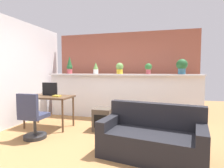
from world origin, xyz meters
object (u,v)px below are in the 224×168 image
(potted_plant_3, at_px, (148,68))
(book_on_desk, at_px, (57,96))
(potted_plant_1, at_px, (96,68))
(side_cube_shelf, at_px, (103,119))
(tv_monitor, at_px, (50,89))
(potted_plant_4, at_px, (182,66))
(office_chair, at_px, (33,120))
(potted_plant_0, at_px, (70,65))
(couch, at_px, (152,138))
(potted_plant_2, at_px, (120,68))
(desk, at_px, (49,99))

(potted_plant_3, relative_size, book_on_desk, 1.78)
(potted_plant_1, xyz_separation_m, side_cube_shelf, (0.56, -1.10, -1.17))
(potted_plant_3, bearing_deg, tv_monitor, -153.70)
(tv_monitor, distance_m, side_cube_shelf, 1.48)
(potted_plant_4, xyz_separation_m, office_chair, (-2.91, -1.93, -1.08))
(potted_plant_0, relative_size, couch, 0.31)
(side_cube_shelf, xyz_separation_m, couch, (1.13, -1.00, 0.03))
(potted_plant_2, distance_m, potted_plant_3, 0.77)
(potted_plant_2, relative_size, book_on_desk, 1.90)
(office_chair, relative_size, book_on_desk, 5.68)
(potted_plant_2, bearing_deg, potted_plant_1, 175.02)
(potted_plant_3, bearing_deg, potted_plant_0, 179.92)
(potted_plant_3, distance_m, couch, 2.37)
(potted_plant_3, xyz_separation_m, couch, (0.21, -2.07, -1.14))
(potted_plant_3, distance_m, book_on_desk, 2.42)
(potted_plant_1, height_order, potted_plant_4, potted_plant_4)
(potted_plant_0, bearing_deg, couch, -39.66)
(book_on_desk, bearing_deg, potted_plant_0, 105.19)
(potted_plant_2, bearing_deg, office_chair, -124.34)
(tv_monitor, bearing_deg, potted_plant_3, 26.30)
(potted_plant_0, bearing_deg, tv_monitor, -87.11)
(potted_plant_3, bearing_deg, potted_plant_2, -177.41)
(potted_plant_0, relative_size, book_on_desk, 3.25)
(potted_plant_2, bearing_deg, couch, -64.45)
(office_chair, bearing_deg, tv_monitor, 101.29)
(potted_plant_2, height_order, couch, potted_plant_2)
(potted_plant_1, bearing_deg, office_chair, -106.66)
(book_on_desk, bearing_deg, potted_plant_2, 46.38)
(office_chair, height_order, book_on_desk, office_chair)
(potted_plant_1, xyz_separation_m, potted_plant_2, (0.72, -0.06, -0.01))
(book_on_desk, bearing_deg, potted_plant_4, 24.36)
(potted_plant_2, distance_m, office_chair, 2.53)
(potted_plant_3, height_order, tv_monitor, potted_plant_3)
(potted_plant_3, bearing_deg, potted_plant_1, 178.93)
(potted_plant_3, bearing_deg, potted_plant_4, -1.16)
(potted_plant_4, xyz_separation_m, couch, (-0.62, -2.06, -1.19))
(potted_plant_2, relative_size, potted_plant_4, 0.79)
(potted_plant_3, height_order, side_cube_shelf, potted_plant_3)
(potted_plant_2, xyz_separation_m, tv_monitor, (-1.47, -1.07, -0.51))
(potted_plant_4, distance_m, couch, 2.45)
(potted_plant_3, bearing_deg, book_on_desk, -146.83)
(potted_plant_1, distance_m, tv_monitor, 1.46)
(potted_plant_0, height_order, side_cube_shelf, potted_plant_0)
(desk, relative_size, office_chair, 1.21)
(potted_plant_2, height_order, tv_monitor, potted_plant_2)
(potted_plant_4, distance_m, office_chair, 3.65)
(potted_plant_0, distance_m, office_chair, 2.26)
(potted_plant_0, height_order, potted_plant_3, potted_plant_0)
(potted_plant_3, relative_size, office_chair, 0.31)
(side_cube_shelf, bearing_deg, potted_plant_2, 81.74)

